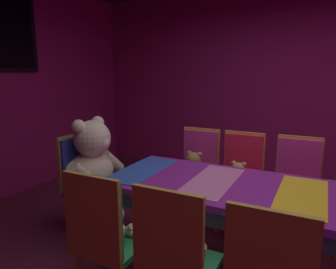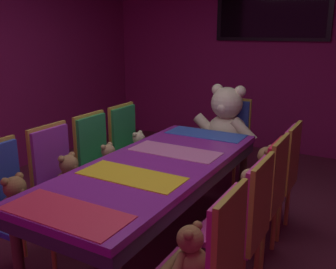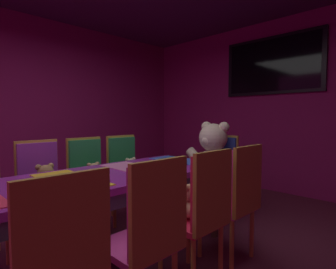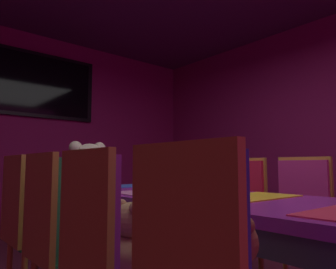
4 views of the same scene
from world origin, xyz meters
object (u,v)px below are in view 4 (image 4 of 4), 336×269
at_px(chair_left_1, 102,247).
at_px(chair_left_3, 25,216).
at_px(teddy_right_2, 230,208).
at_px(throne_chair, 81,197).
at_px(chair_right_3, 201,199).
at_px(chair_right_1, 301,210).
at_px(chair_left_2, 53,228).
at_px(wall_tv, 39,85).
at_px(banquet_table, 199,208).
at_px(king_teddy_bear, 89,182).
at_px(chair_right_2, 241,204).
at_px(teddy_left_3, 47,218).
at_px(teddy_right_3, 191,201).
at_px(teddy_left_1, 132,242).
at_px(teddy_left_2, 79,229).

bearing_deg(chair_left_1, chair_left_3, 89.90).
distance_m(teddy_right_2, throne_chair, 1.54).
bearing_deg(chair_right_3, chair_right_1, 90.90).
distance_m(chair_left_2, chair_right_3, 1.69).
height_order(chair_left_1, throne_chair, same).
bearing_deg(teddy_right_2, wall_tv, -76.75).
distance_m(banquet_table, king_teddy_bear, 1.51).
relative_size(chair_right_2, chair_right_3, 1.00).
xyz_separation_m(banquet_table, chair_right_1, (0.82, -0.23, -0.06)).
height_order(teddy_left_3, throne_chair, throne_chair).
distance_m(chair_left_1, teddy_right_2, 1.57).
bearing_deg(teddy_right_3, teddy_left_1, 36.97).
bearing_deg(chair_left_3, teddy_left_2, -74.51).
relative_size(teddy_left_3, throne_chair, 0.28).
distance_m(teddy_left_1, chair_right_3, 1.78).
bearing_deg(teddy_left_1, chair_left_2, 105.94).
distance_m(teddy_left_3, chair_right_3, 1.48).
relative_size(chair_left_3, wall_tv, 0.62).
bearing_deg(chair_left_2, chair_left_1, -89.86).
bearing_deg(banquet_table, wall_tv, 90.00).
xyz_separation_m(chair_left_2, chair_right_2, (1.62, 0.02, 0.00)).
height_order(chair_left_2, teddy_left_3, chair_left_2).
bearing_deg(teddy_left_1, chair_right_2, 19.91).
bearing_deg(banquet_table, chair_right_2, 19.72).
relative_size(teddy_right_3, wall_tv, 0.21).
bearing_deg(chair_right_3, chair_left_2, 16.68).
xyz_separation_m(chair_left_3, throne_chair, (0.81, 0.90, 0.00)).
height_order(banquet_table, chair_left_1, chair_left_1).
bearing_deg(throne_chair, chair_right_1, 23.36).
distance_m(banquet_table, chair_right_3, 1.11).
bearing_deg(wall_tv, chair_right_1, -76.13).
height_order(teddy_left_3, teddy_right_2, teddy_right_2).
xyz_separation_m(banquet_table, throne_chair, (0.00, 1.68, -0.06)).
xyz_separation_m(teddy_right_3, throne_chair, (-0.66, 0.92, 0.00)).
distance_m(throne_chair, king_teddy_bear, 0.24).
bearing_deg(throne_chair, chair_left_3, -41.86).
height_order(teddy_left_1, chair_left_3, chair_left_3).
bearing_deg(throne_chair, king_teddy_bear, -0.00).
bearing_deg(teddy_right_3, chair_right_2, 106.93).
xyz_separation_m(chair_left_1, teddy_left_2, (0.14, 0.51, -0.02)).
distance_m(teddy_left_1, throne_chair, 2.03).
height_order(chair_right_1, throne_chair, same).
xyz_separation_m(banquet_table, teddy_left_3, (-0.67, 0.77, -0.08)).
relative_size(teddy_right_2, throne_chair, 0.29).
distance_m(chair_right_2, teddy_right_2, 0.14).
relative_size(chair_right_1, chair_right_2, 1.00).
bearing_deg(chair_left_1, teddy_left_1, 0.00).
distance_m(banquet_table, chair_left_1, 0.85).
bearing_deg(banquet_table, chair_left_1, -163.26).
bearing_deg(throne_chair, teddy_left_3, -36.44).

